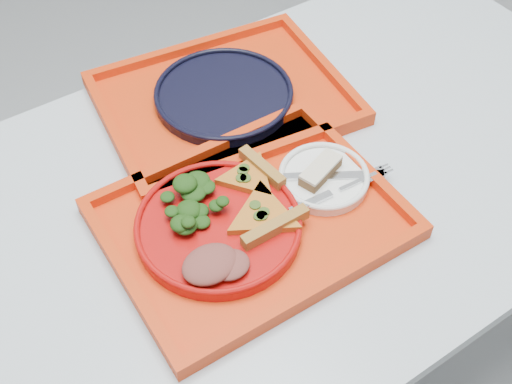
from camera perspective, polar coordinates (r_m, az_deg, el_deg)
table at (r=1.13m, az=-1.71°, el=-2.97°), size 1.60×0.80×0.75m
tray_main at (r=1.03m, az=-0.42°, el=-2.68°), size 0.46×0.36×0.01m
tray_far at (r=1.23m, az=-2.85°, el=8.03°), size 0.49×0.41×0.01m
dinner_plate at (r=1.01m, az=-3.35°, el=-3.15°), size 0.26×0.26×0.02m
side_plate at (r=1.08m, az=6.02°, el=1.15°), size 0.15×0.15×0.01m
navy_plate at (r=1.22m, az=-2.87°, el=8.52°), size 0.26×0.26×0.02m
pizza_slice_a at (r=1.00m, az=0.64°, el=-1.85°), size 0.12×0.13×0.02m
pizza_slice_b at (r=1.05m, az=-0.64°, el=1.46°), size 0.12×0.11×0.02m
salad_heap at (r=1.00m, az=-5.81°, el=-0.78°), size 0.10×0.09×0.05m
meat_portion at (r=0.94m, az=-4.12°, el=-6.41°), size 0.09×0.07×0.03m
dessert_bar at (r=1.06m, az=5.76°, el=1.92°), size 0.09×0.06×0.02m
knife at (r=1.07m, az=6.51°, el=1.48°), size 0.17×0.11×0.01m
fork at (r=1.05m, az=7.35°, el=0.18°), size 0.19×0.03×0.01m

